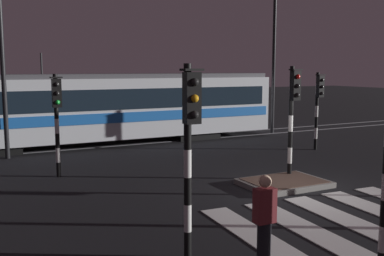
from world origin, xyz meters
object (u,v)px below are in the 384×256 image
object	(u,v)px
street_lamp_trackside_right	(277,41)
pedestrian_waiting_at_kerb	(264,223)
traffic_light_corner_far_left	(57,110)
tram	(101,107)
street_lamp_trackside_left	(2,40)
traffic_light_corner_far_right	(318,99)
traffic_light_corner_near_left	(190,133)
traffic_light_median_centre	(293,105)

from	to	relation	value
street_lamp_trackside_right	pedestrian_waiting_at_kerb	distance (m)	17.43
traffic_light_corner_far_left	tram	bearing A→B (deg)	61.75
street_lamp_trackside_left	traffic_light_corner_far_left	bearing A→B (deg)	-72.63
traffic_light_corner_far_left	street_lamp_trackside_left	world-z (taller)	street_lamp_trackside_left
traffic_light_corner_far_right	street_lamp_trackside_left	distance (m)	12.88
street_lamp_trackside_left	pedestrian_waiting_at_kerb	distance (m)	13.31
traffic_light_corner_far_right	tram	xyz separation A→B (m)	(-7.88, 5.57, -0.45)
traffic_light_corner_near_left	pedestrian_waiting_at_kerb	bearing A→B (deg)	-47.85
traffic_light_corner_far_left	tram	distance (m)	6.34
street_lamp_trackside_left	pedestrian_waiting_at_kerb	world-z (taller)	street_lamp_trackside_left
street_lamp_trackside_right	tram	distance (m)	9.83
traffic_light_corner_far_left	street_lamp_trackside_left	distance (m)	4.66
traffic_light_corner_far_right	street_lamp_trackside_right	size ratio (longest dim) A/B	0.42
street_lamp_trackside_left	tram	world-z (taller)	street_lamp_trackside_left
traffic_light_corner_far_right	traffic_light_corner_near_left	bearing A→B (deg)	-142.73
traffic_light_corner_far_left	traffic_light_corner_far_right	size ratio (longest dim) A/B	1.00
traffic_light_corner_far_left	pedestrian_waiting_at_kerb	xyz separation A→B (m)	(1.82, -8.60, -1.32)
traffic_light_median_centre	traffic_light_corner_far_right	bearing A→B (deg)	39.70
traffic_light_corner_far_left	street_lamp_trackside_right	bearing A→B (deg)	21.22
tram	street_lamp_trackside_right	bearing A→B (deg)	-5.00
traffic_light_median_centre	traffic_light_corner_near_left	size ratio (longest dim) A/B	1.00
traffic_light_median_centre	street_lamp_trackside_left	xyz separation A→B (m)	(-7.67, 7.48, 2.20)
street_lamp_trackside_right	traffic_light_median_centre	bearing A→B (deg)	-124.52
street_lamp_trackside_left	tram	size ratio (longest dim) A/B	0.42
traffic_light_corner_far_right	street_lamp_trackside_right	world-z (taller)	street_lamp_trackside_right
street_lamp_trackside_left	tram	bearing A→B (deg)	22.55
street_lamp_trackside_right	street_lamp_trackside_left	distance (m)	13.50
traffic_light_corner_far_left	pedestrian_waiting_at_kerb	size ratio (longest dim) A/B	1.94
traffic_light_corner_far_right	street_lamp_trackside_left	xyz separation A→B (m)	(-12.07, 3.83, 2.35)
traffic_light_corner_near_left	street_lamp_trackside_right	xyz separation A→B (m)	(11.36, 12.35, 2.57)
street_lamp_trackside_right	traffic_light_corner_far_left	bearing A→B (deg)	-158.78
traffic_light_corner_near_left	tram	size ratio (longest dim) A/B	0.21
street_lamp_trackside_left	street_lamp_trackside_right	bearing A→B (deg)	3.95
tram	traffic_light_median_centre	bearing A→B (deg)	-69.32
traffic_light_corner_near_left	street_lamp_trackside_right	bearing A→B (deg)	47.39
traffic_light_corner_far_left	pedestrian_waiting_at_kerb	world-z (taller)	traffic_light_corner_far_left
street_lamp_trackside_right	street_lamp_trackside_left	xyz separation A→B (m)	(-13.46, -0.93, -0.38)
traffic_light_median_centre	traffic_light_corner_near_left	distance (m)	6.82
traffic_light_corner_far_left	street_lamp_trackside_right	distance (m)	13.43
traffic_light_corner_near_left	street_lamp_trackside_left	distance (m)	11.81
pedestrian_waiting_at_kerb	street_lamp_trackside_right	bearing A→B (deg)	51.99
tram	street_lamp_trackside_left	bearing A→B (deg)	-157.45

